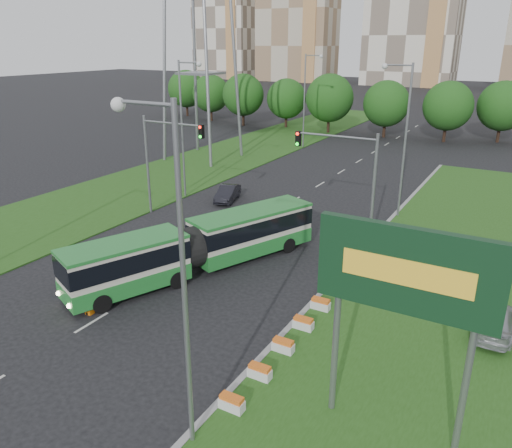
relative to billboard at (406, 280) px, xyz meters
The scene contains 19 objects.
ground 14.97m from the billboard, 153.89° to the left, with size 360.00×360.00×0.00m, color black.
grass_median 15.29m from the billboard, 86.93° to the left, with size 14.00×60.00×0.15m, color #234C15.
median_kerb 16.48m from the billboard, 113.88° to the left, with size 0.30×60.00×0.18m, color gray.
left_verge 43.75m from the billboard, 134.29° to the left, with size 12.00×110.00×0.10m, color #234C15.
lane_markings 30.77m from the billboard, 120.39° to the left, with size 0.20×100.00×0.01m, color beige, non-canonical shape.
flower_planters 10.48m from the billboard, 129.20° to the left, with size 1.10×18.10×0.60m, color silver, non-canonical shape.
billboard is the anchor object (origin of this frame).
traffic_mast_median 17.68m from the billboard, 115.03° to the left, with size 5.76×0.32×8.00m.
traffic_mast_left 27.16m from the billboard, 146.45° to the left, with size 5.76×0.32×8.00m.
street_lamps 22.11m from the billboard, 133.62° to the left, with size 36.00×60.00×12.00m, color gray, non-canonical shape.
tree_line 61.07m from the billboard, 92.11° to the left, with size 120.00×8.00×9.00m, color #1D4D14, non-canonical shape.
apartment_tower_west 174.99m from the billboard, 116.34° to the left, with size 26.00×15.00×48.00m, color #BDB198.
midrise_west 189.68m from the billboard, 124.51° to the left, with size 22.00×14.00×36.00m, color silver.
articulated_bus 16.90m from the billboard, 151.36° to the left, with size 2.58×16.57×2.73m.
car_left_near 21.09m from the billboard, 164.44° to the left, with size 1.55×3.84×1.31m, color black.
car_left_far 29.73m from the billboard, 134.29° to the left, with size 1.45×4.14×1.37m, color black.
car_median 10.73m from the billboard, 73.60° to the left, with size 1.80×4.42×1.28m, color #9C9EA4.
pedestrian 17.14m from the billboard, behind, with size 0.56×0.37×1.53m, color gray.
shopping_trolley 17.04m from the billboard, behind, with size 0.38×0.41×0.66m.
Camera 1 is at (15.19, -21.09, 13.46)m, focal length 35.00 mm.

